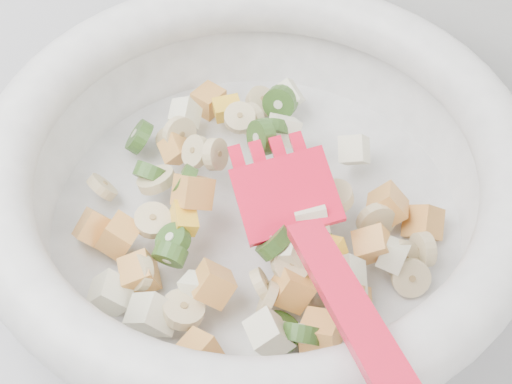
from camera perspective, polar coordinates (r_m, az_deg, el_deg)
The scene contains 1 object.
mixing_bowl at distance 0.53m, azimuth 0.02°, elevation 0.60°, with size 0.41×0.37×0.14m.
Camera 1 is at (0.21, 1.21, 1.36)m, focal length 55.00 mm.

